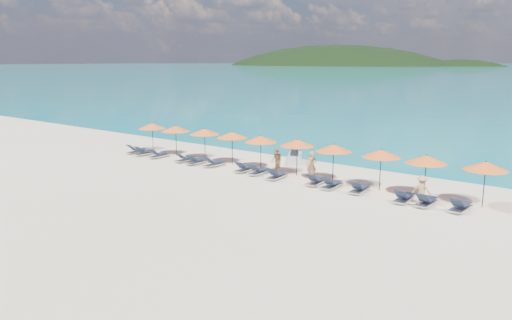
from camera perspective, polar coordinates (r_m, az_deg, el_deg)
The scene contains 32 objects.
ground at distance 27.07m, azimuth -3.94°, elevation -3.47°, with size 1400.00×1400.00×0.00m, color beige.
headland_main at distance 644.81m, azimuth 8.72°, elevation 7.24°, with size 374.00×242.00×126.50m.
headland_small at distance 604.57m, azimuth 22.22°, elevation 6.56°, with size 162.00×126.00×85.50m.
jetski at distance 34.30m, azimuth 4.44°, elevation 0.28°, with size 1.97×2.50×0.85m.
beachgoer_a at distance 29.55m, azimuth 6.38°, elevation -0.59°, with size 0.61×0.40×1.67m, color tan.
beachgoer_b at distance 30.87m, azimuth 2.37°, elevation -0.08°, with size 0.78×0.45×1.60m, color tan.
beachgoer_c at distance 25.60m, azimuth 18.41°, elevation -3.26°, with size 0.92×0.43×1.43m, color tan.
umbrella_0 at distance 38.58m, azimuth -11.78°, elevation 3.82°, with size 2.10×2.10×2.28m.
umbrella_1 at distance 36.76m, azimuth -9.16°, elevation 3.55°, with size 2.10×2.10×2.28m.
umbrella_2 at distance 34.98m, azimuth -5.89°, elevation 3.25°, with size 2.10×2.10×2.28m.
umbrella_3 at distance 33.26m, azimuth -2.74°, elevation 2.87°, with size 2.10×2.10×2.28m.
umbrella_4 at distance 31.49m, azimuth 0.55°, elevation 2.41°, with size 2.10×2.10×2.28m.
umbrella_5 at distance 30.14m, azimuth 4.73°, elevation 1.96°, with size 2.10×2.10×2.28m.
umbrella_6 at distance 28.62m, azimuth 8.86°, elevation 1.36°, with size 2.10×2.10×2.28m.
umbrella_7 at distance 27.44m, azimuth 14.11°, elevation 0.72°, with size 2.10×2.10×2.28m.
umbrella_8 at distance 26.47m, azimuth 18.89°, elevation 0.07°, with size 2.10×2.10×2.28m.
umbrella_9 at distance 25.86m, azimuth 24.78°, elevation -0.63°, with size 2.10×2.10×2.28m.
lounger_0 at distance 38.63m, azimuth -13.45°, elevation 1.08°, with size 0.63×1.70×0.66m.
lounger_1 at distance 37.73m, azimuth -12.62°, elevation 0.88°, with size 0.74×1.74×0.66m.
lounger_2 at distance 36.57m, azimuth -11.04°, elevation 0.62°, with size 0.68×1.72×0.66m.
lounger_3 at distance 34.79m, azimuth -8.06°, elevation 0.17°, with size 0.71×1.73×0.66m.
lounger_4 at distance 33.88m, azimuth -6.81°, elevation -0.10°, with size 0.72×1.73×0.66m.
lounger_5 at distance 33.03m, azimuth -4.82°, elevation -0.35°, with size 0.68×1.72×0.66m.
lounger_6 at distance 31.38m, azimuth -1.28°, elevation -0.94°, with size 0.75×1.74×0.66m.
lounger_7 at distance 30.61m, azimuth 0.30°, elevation -1.25°, with size 0.73×1.74×0.66m.
lounger_8 at distance 29.51m, azimuth 2.37°, elevation -1.74°, with size 0.77×1.75×0.66m.
lounger_9 at distance 28.33m, azimuth 6.86°, elevation -2.37°, with size 0.77×1.75×0.66m.
lounger_10 at distance 27.65m, azimuth 8.64°, elevation -2.76°, with size 0.73×1.74×0.66m.
lounger_11 at distance 27.02m, azimuth 11.74°, elevation -3.21°, with size 0.76×1.75×0.66m.
lounger_12 at distance 25.83m, azimuth 16.52°, elevation -4.12°, with size 0.71×1.73×0.66m.
lounger_13 at distance 25.51m, azimuth 18.88°, elevation -4.46°, with size 0.67×1.72×0.66m.
lounger_14 at distance 25.18m, azimuth 22.32°, elevation -4.91°, with size 0.70×1.73×0.66m.
Camera 1 is at (17.62, -19.35, 6.92)m, focal length 35.00 mm.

